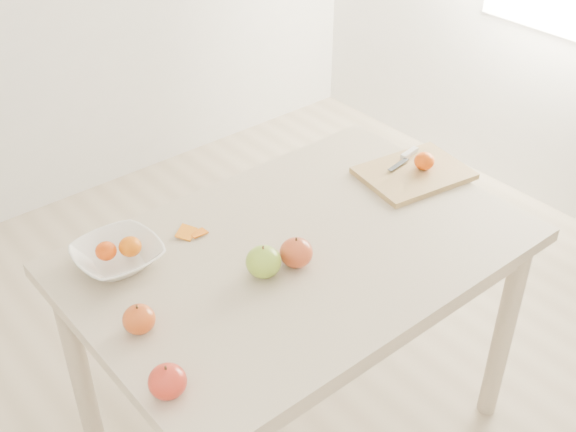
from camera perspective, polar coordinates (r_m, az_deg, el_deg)
ground at (r=2.45m, az=0.78°, el=-16.43°), size 3.50×3.50×0.00m
table at (r=1.98m, az=0.93°, el=-4.63°), size 1.20×0.80×0.75m
cutting_board at (r=2.24m, az=9.92°, el=3.35°), size 0.35×0.28×0.02m
board_tangerine at (r=2.24m, az=10.71°, el=4.29°), size 0.06×0.06×0.05m
fruit_bowl at (r=1.89m, az=-13.29°, el=-3.09°), size 0.22×0.22×0.05m
bowl_tangerine_near at (r=1.88m, az=-14.18°, el=-2.69°), size 0.05×0.05×0.05m
bowl_tangerine_far at (r=1.88m, az=-12.37°, el=-2.37°), size 0.06×0.06×0.05m
orange_peel_a at (r=1.98m, az=-8.03°, el=-1.39°), size 0.07×0.07×0.01m
orange_peel_b at (r=1.98m, az=-7.09°, el=-1.40°), size 0.05×0.04×0.01m
paring_knife at (r=2.30m, az=9.43°, el=4.79°), size 0.17×0.06×0.01m
apple_green at (r=1.80m, az=-1.95°, el=-3.63°), size 0.09×0.09×0.08m
apple_red_d at (r=1.54m, az=-9.50°, el=-12.77°), size 0.08×0.08×0.07m
apple_red_e at (r=1.84m, az=0.65°, el=-2.91°), size 0.09×0.09×0.08m
apple_red_b at (r=1.69m, az=-11.70°, el=-7.99°), size 0.08×0.08×0.07m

